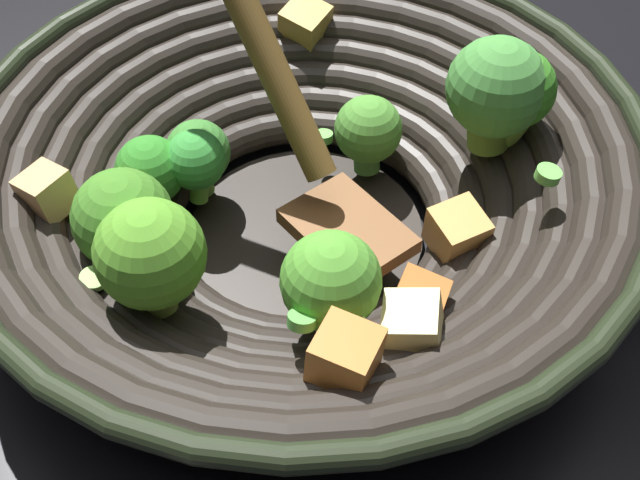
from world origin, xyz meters
TOP-DOWN VIEW (x-y plane):
  - ground_plane at (0.00, 0.00)m, footprint 4.00×4.00m
  - wok at (0.00, -0.00)m, footprint 0.43×0.40m

SIDE VIEW (x-z plane):
  - ground_plane at x=0.00m, z-range 0.00..0.00m
  - wok at x=0.00m, z-range -0.07..0.19m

